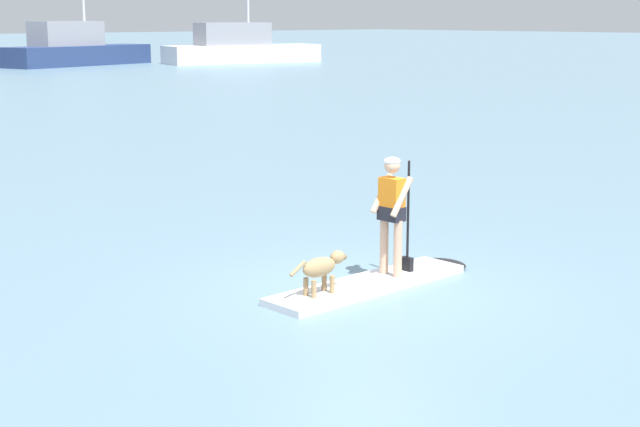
{
  "coord_description": "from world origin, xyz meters",
  "views": [
    {
      "loc": [
        -8.92,
        -9.06,
        3.68
      ],
      "look_at": [
        0.0,
        1.0,
        0.9
      ],
      "focal_mm": 53.53,
      "sensor_mm": 36.0,
      "label": 1
    }
  ],
  "objects_px": {
    "paddleboard": "(379,282)",
    "moored_boat_outer": "(240,48)",
    "moored_boat_starboard": "(75,49)",
    "person_paddler": "(392,208)",
    "dog": "(322,267)"
  },
  "relations": [
    {
      "from": "paddleboard",
      "to": "moored_boat_starboard",
      "type": "relative_size",
      "value": 0.28
    },
    {
      "from": "moored_boat_outer",
      "to": "person_paddler",
      "type": "bearing_deg",
      "value": -124.98
    },
    {
      "from": "paddleboard",
      "to": "moored_boat_starboard",
      "type": "height_order",
      "value": "moored_boat_starboard"
    },
    {
      "from": "paddleboard",
      "to": "person_paddler",
      "type": "distance_m",
      "value": 1.05
    },
    {
      "from": "paddleboard",
      "to": "person_paddler",
      "type": "relative_size",
      "value": 2.12
    },
    {
      "from": "person_paddler",
      "to": "paddleboard",
      "type": "bearing_deg",
      "value": -178.38
    },
    {
      "from": "dog",
      "to": "moored_boat_outer",
      "type": "height_order",
      "value": "moored_boat_outer"
    },
    {
      "from": "dog",
      "to": "moored_boat_starboard",
      "type": "relative_size",
      "value": 0.08
    },
    {
      "from": "person_paddler",
      "to": "moored_boat_outer",
      "type": "xyz_separation_m",
      "value": [
        37.73,
        53.91,
        0.14
      ]
    },
    {
      "from": "paddleboard",
      "to": "moored_boat_outer",
      "type": "distance_m",
      "value": 65.96
    },
    {
      "from": "paddleboard",
      "to": "dog",
      "type": "height_order",
      "value": "dog"
    },
    {
      "from": "person_paddler",
      "to": "moored_boat_starboard",
      "type": "xyz_separation_m",
      "value": [
        25.82,
        59.09,
        0.19
      ]
    },
    {
      "from": "moored_boat_starboard",
      "to": "moored_boat_outer",
      "type": "height_order",
      "value": "moored_boat_outer"
    },
    {
      "from": "moored_boat_starboard",
      "to": "person_paddler",
      "type": "bearing_deg",
      "value": -113.61
    },
    {
      "from": "person_paddler",
      "to": "dog",
      "type": "xyz_separation_m",
      "value": [
        -1.35,
        -0.04,
        -0.62
      ]
    }
  ]
}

